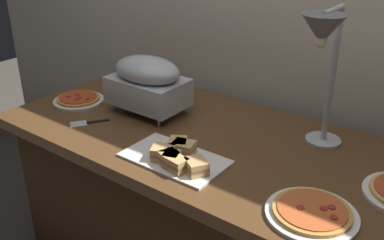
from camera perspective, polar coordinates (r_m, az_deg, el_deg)
The scene contains 8 objects.
back_wall at distance 2.04m, azimuth 11.85°, elevation 13.83°, with size 4.40×0.04×2.40m, color beige.
buffet_table at distance 1.97m, azimuth 3.18°, elevation -12.25°, with size 1.90×0.84×0.76m.
chafing_dish at distance 1.97m, azimuth -5.81°, elevation 5.04°, with size 0.35×0.23×0.26m.
heat_lamp at distance 1.56m, azimuth 16.84°, elevation 9.34°, with size 0.15×0.31×0.54m.
pizza_plate_front at distance 2.19m, azimuth -14.60°, elevation 2.60°, with size 0.24×0.24×0.03m.
pizza_plate_raised_stand at distance 1.39m, azimuth 15.37°, elevation -11.60°, with size 0.28×0.28×0.03m.
sandwich_platter at distance 1.60m, azimuth -2.04°, elevation -4.80°, with size 0.39×0.22×0.06m.
serving_spatula at distance 1.96m, azimuth -13.43°, elevation -0.33°, with size 0.12×0.16×0.01m.
Camera 1 is at (0.86, -1.32, 1.58)m, focal length 40.83 mm.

